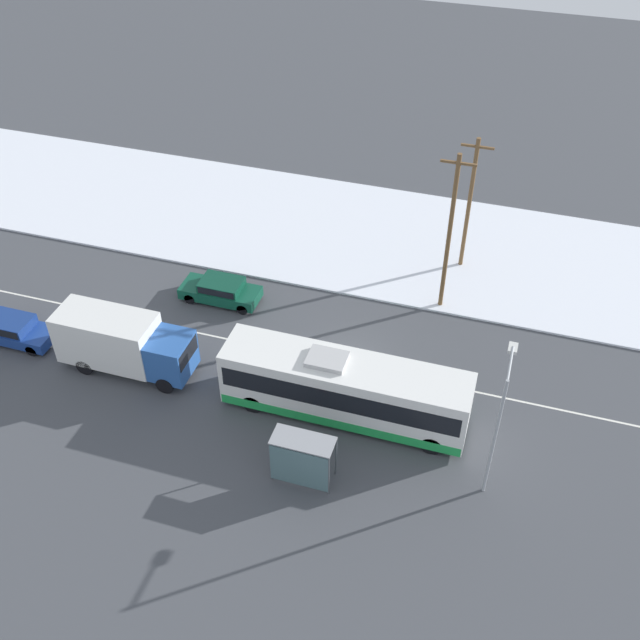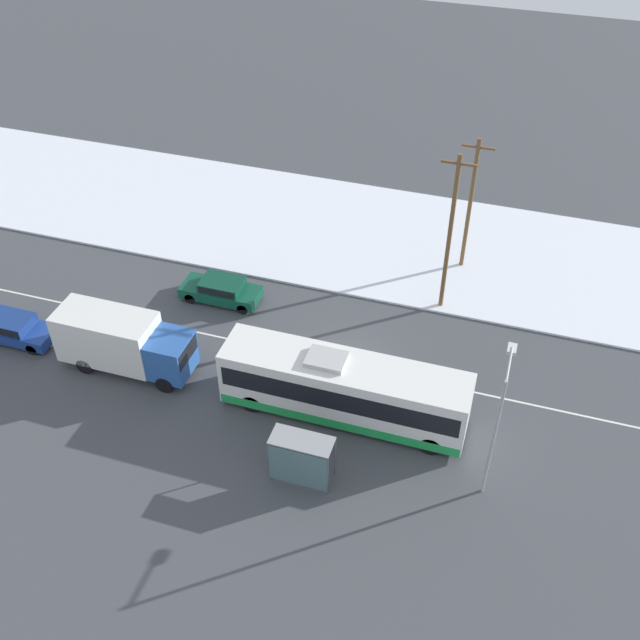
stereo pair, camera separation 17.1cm
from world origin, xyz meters
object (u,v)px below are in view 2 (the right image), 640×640
sedan_car (221,289)px  utility_pole_roadside (450,233)px  parked_car_near_truck (12,327)px  city_bus (344,389)px  streetlamp (498,415)px  box_truck (122,341)px  utility_pole_snowlot (470,203)px  pedestrian_at_stop (301,439)px  bus_shelter (300,456)px

sedan_car → utility_pole_roadside: bearing=-165.1°
parked_car_near_truck → utility_pole_roadside: 23.53m
city_bus → streetlamp: bearing=-16.3°
box_truck → utility_pole_snowlot: bearing=43.2°
box_truck → pedestrian_at_stop: 10.68m
parked_car_near_truck → bus_shelter: (17.54, -4.36, 0.91)m
box_truck → sedan_car: bearing=69.7°
sedan_car → streetlamp: 18.37m
parked_car_near_truck → streetlamp: size_ratio=0.68×
pedestrian_at_stop → bus_shelter: size_ratio=0.59×
city_bus → pedestrian_at_stop: size_ratio=7.30×
utility_pole_snowlot → sedan_car: bearing=-149.2°
bus_shelter → box_truck: bearing=158.6°
box_truck → bus_shelter: (10.76, -4.21, -0.06)m
box_truck → bus_shelter: box_truck is taller
streetlamp → utility_pole_snowlot: 16.13m
pedestrian_at_stop → utility_pole_roadside: size_ratio=0.17×
parked_car_near_truck → utility_pole_roadside: size_ratio=0.48×
bus_shelter → utility_pole_roadside: utility_pole_roadside is taller
city_bus → sedan_car: city_bus is taller
bus_shelter → streetlamp: size_ratio=0.41×
city_bus → utility_pole_roadside: utility_pole_roadside is taller
streetlamp → utility_pole_roadside: 12.23m
city_bus → streetlamp: (6.98, -2.03, 2.59)m
parked_car_near_truck → utility_pole_snowlot: utility_pole_snowlot is taller
pedestrian_at_stop → bus_shelter: 1.70m
pedestrian_at_stop → bus_shelter: bearing=-72.3°
parked_car_near_truck → pedestrian_at_stop: 17.31m
utility_pole_roadside → streetlamp: bearing=-70.5°
pedestrian_at_stop → streetlamp: streetlamp is taller
parked_car_near_truck → pedestrian_at_stop: (17.06, -2.88, 0.21)m
pedestrian_at_stop → streetlamp: (8.11, 0.92, 3.27)m
sedan_car → pedestrian_at_stop: bearing=130.3°
sedan_car → box_truck: bearing=69.7°
sedan_car → bus_shelter: 13.64m
box_truck → streetlamp: (18.40, -1.82, 2.51)m
bus_shelter → streetlamp: streetlamp is taller
box_truck → pedestrian_at_stop: bearing=-14.9°
parked_car_near_truck → streetlamp: bearing=-4.5°
sedan_car → utility_pole_snowlot: bearing=-149.2°
city_bus → parked_car_near_truck: (-18.19, -0.07, -0.89)m
pedestrian_at_stop → box_truck: bearing=165.1°
city_bus → sedan_car: 11.04m
streetlamp → utility_pole_roadside: utility_pole_roadside is taller
box_truck → sedan_car: 7.04m
box_truck → sedan_car: size_ratio=1.54×
box_truck → city_bus: bearing=1.1°
bus_shelter → streetlamp: (7.64, 2.40, 2.58)m
sedan_car → parked_car_near_truck: bearing=34.8°
city_bus → pedestrian_at_stop: bearing=-111.0°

